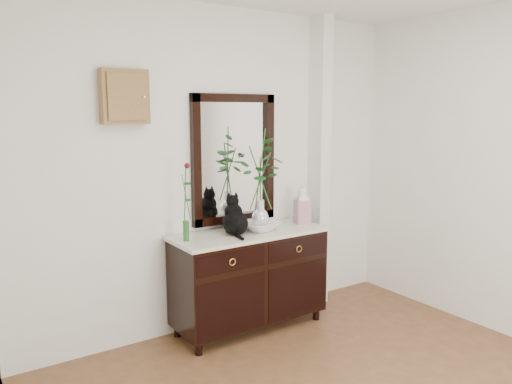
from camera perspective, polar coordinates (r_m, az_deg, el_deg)
wall_back at (r=4.25m, az=-3.76°, el=2.50°), size 3.60×0.04×2.70m
pilaster at (r=4.77m, az=7.19°, el=3.19°), size 0.12×0.20×2.70m
sideboard at (r=4.29m, az=-0.76°, el=-9.44°), size 1.33×0.52×0.82m
wall_mirror at (r=4.28m, az=-2.52°, el=3.77°), size 0.80×0.06×1.10m
key_cabinet at (r=3.83m, az=-14.79°, el=10.47°), size 0.35×0.10×0.40m
cat at (r=4.06m, az=-2.39°, el=-2.63°), size 0.28×0.32×0.33m
lotus_bowl at (r=4.21m, az=0.49°, el=-3.92°), size 0.35×0.35×0.08m
vase_branches at (r=4.14m, az=0.50°, el=1.58°), size 0.50×0.50×0.85m
bud_vase_rose at (r=3.87m, az=-8.07°, el=-1.10°), size 0.08×0.08×0.62m
ginger_jar at (r=4.48m, az=5.31°, el=-1.47°), size 0.16×0.16×0.33m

